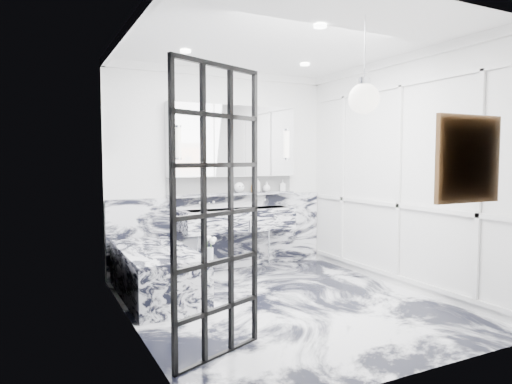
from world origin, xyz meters
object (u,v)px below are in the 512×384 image
mirror_cabinet (233,141)px  bathtub (156,273)px  crittall_door (218,214)px  trough_sink (238,219)px

mirror_cabinet → bathtub: 2.20m
crittall_door → bathtub: bearing=68.6°
bathtub → trough_sink: bearing=26.5°
mirror_cabinet → bathtub: (-1.32, -0.83, -1.54)m
crittall_door → bathtub: (-0.04, 1.77, -0.86)m
crittall_door → bathtub: 1.97m
crittall_door → bathtub: size_ratio=1.38×
bathtub → mirror_cabinet: bearing=32.1°
crittall_door → mirror_cabinet: 2.98m
crittall_door → mirror_cabinet: bearing=41.0°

